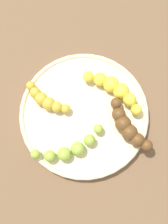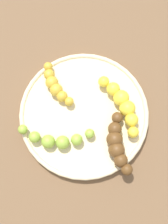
# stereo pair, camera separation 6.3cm
# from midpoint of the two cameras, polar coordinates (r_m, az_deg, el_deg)

# --- Properties ---
(ground_plane) EXTENTS (2.40, 2.40, 0.00)m
(ground_plane) POSITION_cam_midpoint_polar(r_m,az_deg,el_deg) (0.67, -2.64, -1.32)
(ground_plane) COLOR brown
(fruit_bowl) EXTENTS (0.28, 0.28, 0.02)m
(fruit_bowl) POSITION_cam_midpoint_polar(r_m,az_deg,el_deg) (0.66, -2.69, -1.10)
(fruit_bowl) COLOR beige
(fruit_bowl) RESTS_ON ground_plane
(banana_spotted) EXTENTS (0.08, 0.09, 0.03)m
(banana_spotted) POSITION_cam_midpoint_polar(r_m,az_deg,el_deg) (0.65, -9.97, 1.66)
(banana_spotted) COLOR gold
(banana_spotted) RESTS_ON fruit_bowl
(banana_green) EXTENTS (0.16, 0.06, 0.03)m
(banana_green) POSITION_cam_midpoint_polar(r_m,az_deg,el_deg) (0.63, -5.54, -7.56)
(banana_green) COLOR #8CAD38
(banana_green) RESTS_ON fruit_bowl
(banana_overripe) EXTENTS (0.06, 0.13, 0.03)m
(banana_overripe) POSITION_cam_midpoint_polar(r_m,az_deg,el_deg) (0.63, 5.54, -3.50)
(banana_overripe) COLOR #593819
(banana_overripe) RESTS_ON fruit_bowl
(banana_yellow) EXTENTS (0.10, 0.12, 0.03)m
(banana_yellow) POSITION_cam_midpoint_polar(r_m,az_deg,el_deg) (0.65, 3.18, 3.78)
(banana_yellow) COLOR yellow
(banana_yellow) RESTS_ON fruit_bowl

